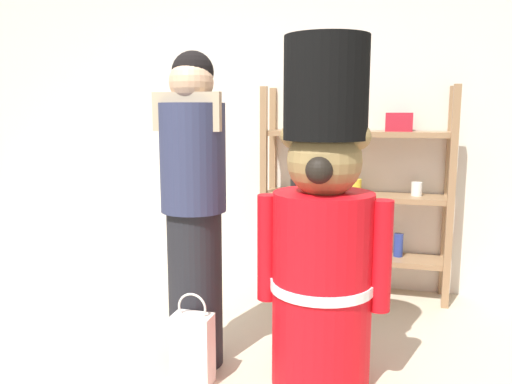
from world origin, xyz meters
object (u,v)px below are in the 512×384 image
Objects in this scene: merchandise_shelf at (355,190)px; shopping_bag at (193,348)px; person_shopper at (194,206)px; teddy_bear_guard at (323,234)px.

shopping_bag is (-0.68, -1.62, -0.62)m from merchandise_shelf.
merchandise_shelf is 1.59m from person_shopper.
teddy_bear_guard is 3.58× the size of shopping_bag.
merchandise_shelf reaches higher than shopping_bag.
person_shopper is 3.50× the size of shopping_bag.
teddy_bear_guard reaches higher than merchandise_shelf.
person_shopper reaches higher than shopping_bag.
person_shopper is at bearing 107.78° from shopping_bag.
merchandise_shelf is 3.23× the size of shopping_bag.
person_shopper reaches higher than merchandise_shelf.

